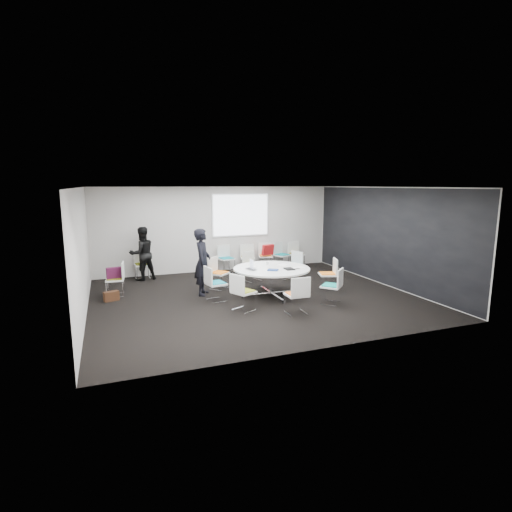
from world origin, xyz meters
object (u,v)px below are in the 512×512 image
object	(u,v)px
chair_ring_f	(243,299)
chair_back_d	(282,260)
chair_ring_h	(332,293)
chair_spare_left	(116,286)
brown_bag	(111,296)
chair_back_c	(265,261)
chair_person_back	(143,270)
person_back	(142,254)
chair_ring_e	(216,290)
chair_back_a	(226,264)
chair_ring_g	(297,302)
person_main	(203,262)
maroon_bag	(115,273)
chair_ring_a	(328,280)
cup	(267,263)
chair_back_e	(296,259)
chair_back_b	(248,262)
chair_ring_d	(219,279)
chair_ring_b	(293,272)
laptop	(253,269)
conference_table	(272,276)
chair_ring_c	(252,272)

from	to	relation	value
chair_ring_f	chair_back_d	bearing A→B (deg)	118.78
chair_ring_h	chair_spare_left	distance (m)	5.53
brown_bag	chair_spare_left	bearing A→B (deg)	73.06
chair_ring_h	chair_ring_f	bearing A→B (deg)	130.68
chair_back_c	chair_person_back	bearing A→B (deg)	15.88
person_back	chair_ring_e	bearing A→B (deg)	100.25
chair_back_a	chair_back_d	size ratio (longest dim) A/B	1.00
chair_ring_g	person_main	distance (m)	2.88
chair_spare_left	maroon_bag	world-z (taller)	chair_spare_left
chair_ring_a	cup	world-z (taller)	chair_ring_a
chair_back_e	brown_bag	xyz separation A→B (m)	(-6.19, -2.19, -0.16)
chair_back_b	cup	size ratio (longest dim) A/B	9.78
chair_back_c	chair_back_e	size ratio (longest dim) A/B	1.00
chair_person_back	chair_back_b	bearing A→B (deg)	175.81
chair_ring_e	chair_ring_h	size ratio (longest dim) A/B	1.00
chair_ring_d	chair_ring_a	bearing A→B (deg)	115.26
chair_ring_b	chair_back_a	world-z (taller)	same
chair_ring_a	chair_ring_b	bearing A→B (deg)	37.47
chair_ring_a	cup	distance (m)	1.74
chair_ring_a	chair_back_a	size ratio (longest dim) A/B	1.00
chair_ring_f	chair_ring_h	distance (m)	2.20
chair_ring_d	chair_spare_left	size ratio (longest dim) A/B	1.00
chair_ring_b	laptop	distance (m)	2.18
chair_back_d	chair_ring_h	bearing A→B (deg)	58.88
chair_ring_e	chair_person_back	xyz separation A→B (m)	(-1.49, 3.11, 0.00)
conference_table	chair_ring_g	world-z (taller)	chair_ring_g
chair_ring_c	maroon_bag	bearing A→B (deg)	-16.87
chair_ring_b	brown_bag	size ratio (longest dim) A/B	2.44
chair_ring_d	maroon_bag	bearing A→B (deg)	-47.06
chair_back_c	laptop	distance (m)	3.57
chair_ring_f	chair_back_d	xyz separation A→B (m)	(2.81, 4.10, 0.00)
chair_back_b	chair_person_back	size ratio (longest dim) A/B	1.00
chair_ring_d	cup	xyz separation A→B (m)	(1.17, -0.68, 0.50)
chair_ring_d	chair_ring_b	bearing A→B (deg)	141.52
chair_ring_d	person_main	bearing A→B (deg)	-4.25
chair_ring_g	chair_back_d	xyz separation A→B (m)	(1.76, 4.74, 0.00)
chair_back_a	person_main	size ratio (longest dim) A/B	0.50
chair_ring_d	chair_person_back	distance (m)	2.75
conference_table	brown_bag	size ratio (longest dim) A/B	5.52
chair_spare_left	chair_ring_a	bearing A→B (deg)	-98.28
chair_ring_c	laptop	world-z (taller)	chair_ring_c
chair_back_e	laptop	world-z (taller)	chair_back_e
chair_person_back	chair_spare_left	bearing A→B (deg)	61.10
brown_bag	chair_ring_d	bearing A→B (deg)	3.69
chair_back_a	chair_person_back	world-z (taller)	same
chair_back_d	chair_person_back	distance (m)	4.69
chair_ring_c	person_back	bearing A→B (deg)	-44.16
chair_ring_b	person_back	size ratio (longest dim) A/B	0.54
chair_ring_f	laptop	xyz separation A→B (m)	(0.59, 0.99, 0.47)
chair_back_b	person_main	distance (m)	3.24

